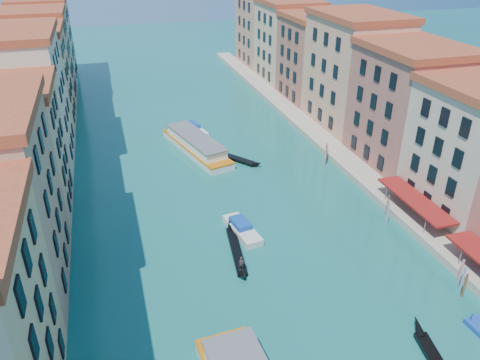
# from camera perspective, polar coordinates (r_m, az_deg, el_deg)

# --- Properties ---
(left_bank_palazzos) EXTENTS (12.80, 128.40, 21.00)m
(left_bank_palazzos) POSITION_cam_1_polar(r_m,az_deg,el_deg) (73.26, -25.46, 6.68)
(left_bank_palazzos) COLOR #C5AD90
(left_bank_palazzos) RESTS_ON ground
(right_bank_palazzos) EXTENTS (12.80, 128.40, 21.00)m
(right_bank_palazzos) POSITION_cam_1_polar(r_m,az_deg,el_deg) (84.61, 15.59, 10.98)
(right_bank_palazzos) COLOR brown
(right_bank_palazzos) RESTS_ON ground
(quay) EXTENTS (4.00, 140.00, 1.00)m
(quay) POSITION_cam_1_polar(r_m,az_deg,el_deg) (83.88, 10.10, 4.71)
(quay) COLOR #A09781
(quay) RESTS_ON ground
(mooring_poles_right) EXTENTS (1.44, 54.24, 3.20)m
(mooring_poles_right) POSITION_cam_1_polar(r_m,az_deg,el_deg) (55.87, 23.68, -9.26)
(mooring_poles_right) COLOR brown
(mooring_poles_right) RESTS_ON ground
(vaporetto_far) EXTENTS (8.88, 19.23, 2.79)m
(vaporetto_far) POSITION_cam_1_polar(r_m,az_deg,el_deg) (79.52, -5.36, 4.30)
(vaporetto_far) COLOR silver
(vaporetto_far) RESTS_ON ground
(gondola_fore) EXTENTS (2.35, 11.91, 2.38)m
(gondola_fore) POSITION_cam_1_polar(r_m,az_deg,el_deg) (54.76, -0.48, -8.48)
(gondola_fore) COLOR black
(gondola_fore) RESTS_ON ground
(gondola_far) EXTENTS (8.82, 11.36, 1.90)m
(gondola_far) POSITION_cam_1_polar(r_m,az_deg,el_deg) (77.29, -1.45, 3.00)
(gondola_far) COLOR black
(gondola_far) RESTS_ON ground
(motorboat_mid) EXTENTS (3.37, 7.38, 1.47)m
(motorboat_mid) POSITION_cam_1_polar(r_m,az_deg,el_deg) (58.08, 0.24, -5.91)
(motorboat_mid) COLOR silver
(motorboat_mid) RESTS_ON ground
(motorboat_far) EXTENTS (4.24, 8.00, 1.58)m
(motorboat_far) POSITION_cam_1_polar(r_m,az_deg,el_deg) (88.17, -5.72, 6.25)
(motorboat_far) COLOR white
(motorboat_far) RESTS_ON ground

